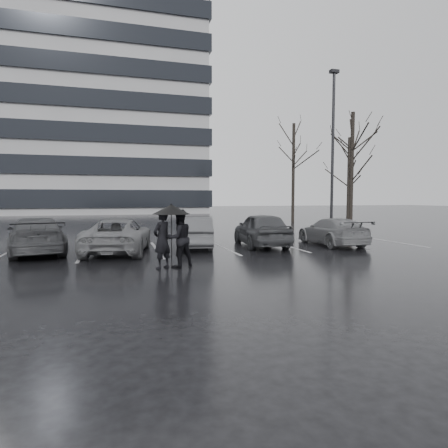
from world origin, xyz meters
TOP-DOWN VIEW (x-y plane):
  - ground at (0.00, 0.00)m, footprint 160.00×160.00m
  - car_main at (2.32, 2.44)m, footprint 2.11×4.43m
  - car_west_a at (-0.56, 2.76)m, footprint 2.05×4.10m
  - car_west_b at (-3.70, 2.11)m, footprint 2.88×4.94m
  - car_west_c at (-6.65, 2.60)m, footprint 2.87×5.00m
  - car_east at (5.50, 1.94)m, footprint 1.82×4.21m
  - pedestrian_left at (-2.44, -1.64)m, footprint 0.75×0.72m
  - pedestrian_right at (-1.92, -1.54)m, footprint 1.03×0.92m
  - umbrella at (-2.15, -1.55)m, footprint 1.14×1.14m
  - lamp_post at (9.01, 7.66)m, footprint 0.54×0.54m
  - stall_stripes at (-0.80, 2.50)m, footprint 19.72×5.00m
  - tree_east at (12.00, 10.00)m, footprint 0.26×0.26m
  - tree_ne at (14.50, 14.00)m, footprint 0.26×0.26m
  - tree_north at (11.00, 17.00)m, footprint 0.26×0.26m

SIDE VIEW (x-z plane):
  - ground at x=0.00m, z-range 0.00..0.00m
  - stall_stripes at x=-0.80m, z-range 0.00..0.00m
  - car_east at x=5.50m, z-range 0.00..1.21m
  - car_west_a at x=-0.56m, z-range 0.00..1.29m
  - car_west_b at x=-3.70m, z-range 0.00..1.29m
  - car_west_c at x=-6.65m, z-range 0.00..1.37m
  - car_main at x=2.32m, z-range 0.00..1.46m
  - pedestrian_left at x=-2.44m, z-range 0.00..1.74m
  - pedestrian_right at x=-1.92m, z-range 0.00..1.75m
  - umbrella at x=-2.15m, z-range 0.79..2.72m
  - tree_ne at x=14.50m, z-range 0.00..7.00m
  - tree_east at x=12.00m, z-range 0.00..8.00m
  - tree_north at x=11.00m, z-range 0.00..8.50m
  - lamp_post at x=9.01m, z-range -0.41..9.38m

